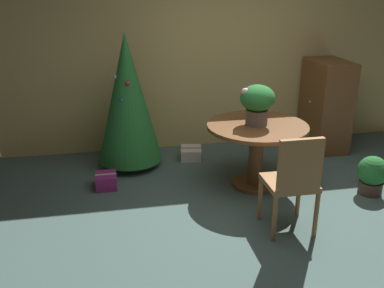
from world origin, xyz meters
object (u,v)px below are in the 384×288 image
at_px(round_dining_table, 257,141).
at_px(flower_vase, 257,101).
at_px(wooden_chair_near, 293,179).
at_px(holiday_tree, 128,99).
at_px(wooden_cabinet, 326,105).
at_px(potted_plant, 372,174).
at_px(gift_box_purple, 106,181).
at_px(gift_box_cream, 191,153).

xyz_separation_m(round_dining_table, flower_vase, (-0.01, 0.01, 0.46)).
distance_m(round_dining_table, wooden_chair_near, 1.02).
xyz_separation_m(flower_vase, holiday_tree, (-1.37, 0.84, -0.12)).
bearing_deg(wooden_chair_near, wooden_cabinet, 56.39).
bearing_deg(wooden_chair_near, potted_plant, 25.62).
height_order(wooden_cabinet, potted_plant, wooden_cabinet).
distance_m(round_dining_table, gift_box_purple, 1.79).
height_order(wooden_chair_near, holiday_tree, holiday_tree).
xyz_separation_m(wooden_cabinet, potted_plant, (-0.13, -1.43, -0.39)).
bearing_deg(holiday_tree, potted_plant, -26.54).
xyz_separation_m(holiday_tree, gift_box_purple, (-0.32, -0.58, -0.81)).
distance_m(flower_vase, gift_box_cream, 1.43).
relative_size(flower_vase, gift_box_purple, 1.65).
bearing_deg(potted_plant, round_dining_table, 159.88).
xyz_separation_m(wooden_chair_near, holiday_tree, (-1.38, 1.88, 0.34)).
bearing_deg(flower_vase, wooden_chair_near, -89.21).
bearing_deg(round_dining_table, gift_box_cream, 121.55).
xyz_separation_m(holiday_tree, potted_plant, (2.59, -1.29, -0.66)).
distance_m(flower_vase, wooden_chair_near, 1.13).
bearing_deg(holiday_tree, wooden_cabinet, 2.91).
distance_m(gift_box_cream, gift_box_purple, 1.31).
distance_m(gift_box_cream, potted_plant, 2.26).
distance_m(holiday_tree, gift_box_cream, 1.15).
relative_size(gift_box_purple, wooden_cabinet, 0.22).
height_order(holiday_tree, wooden_cabinet, holiday_tree).
relative_size(holiday_tree, wooden_cabinet, 1.36).
height_order(holiday_tree, potted_plant, holiday_tree).
bearing_deg(round_dining_table, holiday_tree, 148.35).
distance_m(holiday_tree, wooden_cabinet, 2.74).
relative_size(gift_box_cream, potted_plant, 0.79).
xyz_separation_m(holiday_tree, gift_box_cream, (0.81, 0.09, -0.82)).
bearing_deg(wooden_chair_near, flower_vase, 90.79).
height_order(flower_vase, wooden_chair_near, flower_vase).
relative_size(wooden_chair_near, holiday_tree, 0.59).
bearing_deg(wooden_chair_near, gift_box_cream, 106.34).
relative_size(flower_vase, potted_plant, 1.01).
distance_m(wooden_chair_near, gift_box_purple, 2.19).
xyz_separation_m(wooden_chair_near, gift_box_cream, (-0.57, 1.96, -0.48)).
bearing_deg(gift_box_cream, holiday_tree, -173.91).
bearing_deg(wooden_chair_near, holiday_tree, 126.35).
distance_m(gift_box_purple, wooden_cabinet, 3.17).
xyz_separation_m(flower_vase, gift_box_cream, (-0.56, 0.92, -0.94)).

